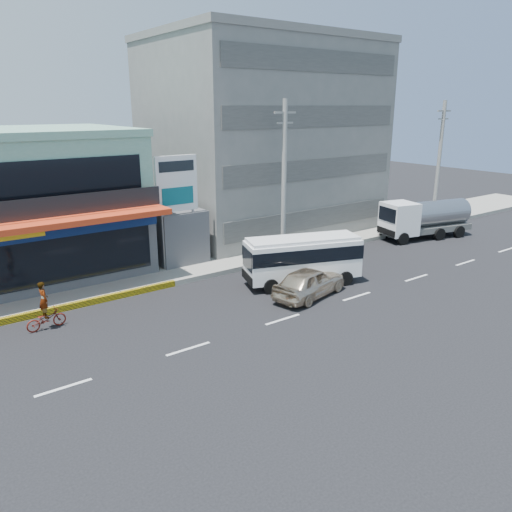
{
  "coord_description": "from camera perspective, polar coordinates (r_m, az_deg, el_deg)",
  "views": [
    {
      "loc": [
        -13.66,
        -16.61,
        9.59
      ],
      "look_at": [
        0.76,
        3.16,
        2.2
      ],
      "focal_mm": 35.0,
      "sensor_mm": 36.0,
      "label": 1
    }
  ],
  "objects": [
    {
      "name": "shop_building",
      "position": [
        31.57,
        -25.28,
        4.99
      ],
      "size": [
        12.4,
        11.7,
        8.0
      ],
      "color": "#46464B",
      "rests_on": "ground"
    },
    {
      "name": "gap_structure",
      "position": [
        32.65,
        -10.28,
        2.64
      ],
      "size": [
        3.0,
        6.0,
        3.5
      ],
      "primitive_type": "cube",
      "color": "#46464B",
      "rests_on": "ground"
    },
    {
      "name": "sidewalk",
      "position": [
        33.45,
        -0.52,
        0.41
      ],
      "size": [
        70.0,
        5.0,
        0.3
      ],
      "primitive_type": "cube",
      "color": "gray",
      "rests_on": "ground"
    },
    {
      "name": "utility_pole_near",
      "position": [
        31.34,
        3.22,
        8.63
      ],
      "size": [
        1.6,
        0.3,
        10.0
      ],
      "color": "#999993",
      "rests_on": "ground"
    },
    {
      "name": "sedan",
      "position": [
        26.13,
        6.14,
        -2.97
      ],
      "size": [
        4.97,
        2.9,
        1.59
      ],
      "primitive_type": "imported",
      "rotation": [
        0.0,
        0.0,
        1.8
      ],
      "color": "beige",
      "rests_on": "ground"
    },
    {
      "name": "tanker_truck",
      "position": [
        39.44,
        18.56,
        4.14
      ],
      "size": [
        7.53,
        3.68,
        2.85
      ],
      "color": "white",
      "rests_on": "ground"
    },
    {
      "name": "satellite_dish",
      "position": [
        31.38,
        -9.64,
        5.52
      ],
      "size": [
        1.5,
        1.5,
        0.15
      ],
      "primitive_type": "cylinder",
      "color": "slate",
      "rests_on": "gap_structure"
    },
    {
      "name": "utility_pole_far",
      "position": [
        43.21,
        20.16,
        9.9
      ],
      "size": [
        1.6,
        0.3,
        10.0
      ],
      "color": "#999993",
      "rests_on": "ground"
    },
    {
      "name": "concrete_building",
      "position": [
        39.56,
        0.74,
        13.05
      ],
      "size": [
        16.0,
        12.0,
        14.0
      ],
      "primitive_type": "cube",
      "color": "gray",
      "rests_on": "ground"
    },
    {
      "name": "ground",
      "position": [
        23.54,
        3.07,
        -7.26
      ],
      "size": [
        120.0,
        120.0,
        0.0
      ],
      "primitive_type": "plane",
      "color": "black",
      "rests_on": "ground"
    },
    {
      "name": "billboard",
      "position": [
        29.34,
        -9.04,
        7.45
      ],
      "size": [
        2.6,
        0.18,
        6.9
      ],
      "color": "gray",
      "rests_on": "ground"
    },
    {
      "name": "motorcycle_rider",
      "position": [
        24.19,
        -22.93,
        -6.07
      ],
      "size": [
        1.78,
        0.75,
        2.23
      ],
      "color": "#5E150D",
      "rests_on": "ground"
    },
    {
      "name": "minibus",
      "position": [
        27.72,
        5.36,
        -0.02
      ],
      "size": [
        6.72,
        4.02,
        2.68
      ],
      "color": "white",
      "rests_on": "ground"
    }
  ]
}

